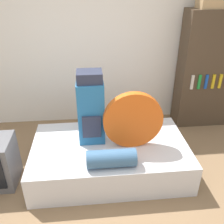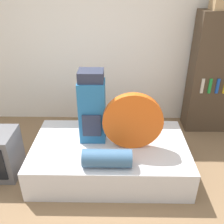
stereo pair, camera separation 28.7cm
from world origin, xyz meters
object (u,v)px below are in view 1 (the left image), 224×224
object	(u,v)px
sleeping_roll	(111,158)
backpack	(91,109)
cardboard_box	(212,0)
tent_bag	(133,120)
bookshelf	(206,71)

from	to	relation	value
sleeping_roll	backpack	bearing A→B (deg)	110.29
backpack	cardboard_box	world-z (taller)	cardboard_box
tent_bag	bookshelf	xyz separation A→B (m)	(1.35, 1.14, 0.16)
tent_bag	sleeping_roll	xyz separation A→B (m)	(-0.29, -0.36, -0.25)
backpack	sleeping_roll	world-z (taller)	backpack
bookshelf	cardboard_box	world-z (taller)	cardboard_box
sleeping_roll	cardboard_box	xyz separation A→B (m)	(1.53, 1.48, 1.44)
bookshelf	cardboard_box	xyz separation A→B (m)	(-0.11, -0.02, 1.02)
sleeping_roll	cardboard_box	distance (m)	2.57
sleeping_roll	bookshelf	xyz separation A→B (m)	(1.64, 1.49, 0.41)
backpack	cardboard_box	bearing A→B (deg)	28.85
tent_bag	bookshelf	distance (m)	1.78
sleeping_roll	bookshelf	size ratio (longest dim) A/B	0.29
tent_bag	cardboard_box	bearing A→B (deg)	41.98
cardboard_box	sleeping_roll	bearing A→B (deg)	-136.06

